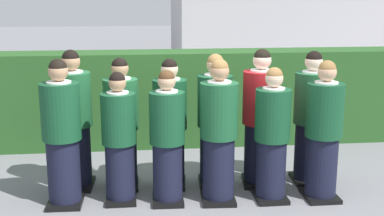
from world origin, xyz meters
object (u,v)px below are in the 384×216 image
(student_rear_row_3, at_px, (215,124))
(student_in_red_blazer, at_px, (260,121))
(student_rear_row_0, at_px, (74,123))
(student_rear_row_1, at_px, (122,127))
(student_rear_row_2, at_px, (170,126))
(student_front_row_5, at_px, (323,134))
(student_front_row_1, at_px, (119,141))
(student_front_row_0, at_px, (62,137))
(student_front_row_3, at_px, (219,135))
(student_front_row_4, at_px, (272,138))
(student_rear_row_5, at_px, (311,121))
(student_front_row_2, at_px, (167,141))

(student_rear_row_3, relative_size, student_in_red_blazer, 0.97)
(student_rear_row_0, relative_size, student_rear_row_1, 1.06)
(student_rear_row_2, xyz_separation_m, student_in_red_blazer, (1.12, -0.07, 0.06))
(student_front_row_5, height_order, student_rear_row_3, student_rear_row_3)
(student_front_row_1, distance_m, student_rear_row_2, 0.75)
(student_front_row_0, xyz_separation_m, student_front_row_5, (2.98, -0.15, -0.02))
(student_rear_row_2, bearing_deg, student_front_row_3, -45.91)
(student_rear_row_0, distance_m, student_rear_row_1, 0.58)
(student_front_row_5, relative_size, student_rear_row_2, 1.02)
(student_front_row_4, distance_m, student_rear_row_0, 2.39)
(student_front_row_0, height_order, student_front_row_4, student_front_row_0)
(student_front_row_4, bearing_deg, student_in_red_blazer, 92.35)
(student_front_row_3, distance_m, student_rear_row_5, 1.33)
(student_in_red_blazer, bearing_deg, student_front_row_4, -87.65)
(student_front_row_1, bearing_deg, student_rear_row_5, 8.69)
(student_front_row_5, bearing_deg, student_rear_row_2, 161.03)
(student_rear_row_1, height_order, student_rear_row_2, student_rear_row_1)
(student_front_row_2, distance_m, student_rear_row_5, 1.89)
(student_front_row_1, relative_size, student_front_row_5, 0.93)
(student_front_row_0, xyz_separation_m, student_rear_row_2, (1.24, 0.45, -0.04))
(student_front_row_5, bearing_deg, student_rear_row_5, 86.71)
(student_rear_row_3, bearing_deg, student_front_row_3, -93.57)
(student_front_row_2, bearing_deg, student_rear_row_1, 134.57)
(student_front_row_0, bearing_deg, student_rear_row_0, 81.71)
(student_front_row_2, height_order, student_front_row_5, student_front_row_5)
(student_front_row_5, bearing_deg, student_in_red_blazer, 139.53)
(student_front_row_3, relative_size, student_rear_row_2, 1.04)
(student_front_row_1, distance_m, student_front_row_5, 2.35)
(student_rear_row_0, distance_m, student_rear_row_5, 2.94)
(student_front_row_2, relative_size, student_front_row_4, 0.99)
(student_front_row_0, distance_m, student_rear_row_0, 0.52)
(student_front_row_2, height_order, student_rear_row_5, student_rear_row_5)
(student_front_row_2, xyz_separation_m, student_rear_row_5, (1.83, 0.45, 0.07))
(student_front_row_4, relative_size, student_rear_row_3, 0.94)
(student_front_row_3, xyz_separation_m, student_rear_row_0, (-1.69, 0.61, 0.03))
(student_front_row_2, distance_m, student_rear_row_2, 0.52)
(student_front_row_4, height_order, student_rear_row_0, student_rear_row_0)
(student_front_row_3, xyz_separation_m, student_front_row_5, (1.21, -0.06, -0.01))
(student_front_row_1, xyz_separation_m, student_rear_row_1, (0.02, 0.45, 0.05))
(student_in_red_blazer, relative_size, student_rear_row_5, 1.02)
(student_rear_row_1, height_order, student_in_red_blazer, student_in_red_blazer)
(student_rear_row_2, xyz_separation_m, student_rear_row_3, (0.55, -0.03, 0.03))
(student_front_row_3, height_order, student_rear_row_5, student_rear_row_5)
(student_front_row_5, distance_m, student_in_red_blazer, 0.81)
(student_front_row_2, xyz_separation_m, student_rear_row_1, (-0.53, 0.54, 0.04))
(student_rear_row_1, xyz_separation_m, student_rear_row_2, (0.59, -0.02, -0.01))
(student_front_row_3, distance_m, student_rear_row_2, 0.75)
(student_front_row_0, xyz_separation_m, student_rear_row_3, (1.80, 0.42, -0.01))
(student_rear_row_5, bearing_deg, student_front_row_1, -171.31)
(student_rear_row_1, bearing_deg, student_front_row_0, -144.21)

